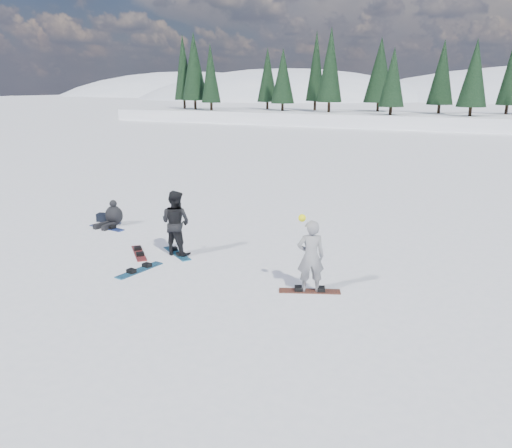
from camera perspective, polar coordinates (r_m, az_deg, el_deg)
The scene contains 11 objects.
ground at distance 13.23m, azimuth -3.66°, elevation -6.13°, with size 420.00×420.00×0.00m, color white.
alpine_backdrop at distance 201.52m, azimuth 21.02°, elevation 9.17°, with size 412.50×227.00×53.20m.
snowboarder_woman at distance 12.08m, azimuth 6.26°, elevation -3.69°, with size 0.79×0.70×1.97m.
snowboarder_man at distance 14.91m, azimuth -9.17°, elevation 0.15°, with size 0.94×0.74×1.94m, color black.
seated_rider at distance 18.68m, azimuth -16.03°, elevation 0.92°, with size 0.71×1.12×0.92m.
gear_bag at distance 19.38m, azimuth -17.03°, elevation 0.73°, with size 0.45×0.30×0.30m, color black.
snowboard_woman at distance 12.41m, azimuth 6.14°, elevation -7.64°, with size 1.50×0.28×0.03m, color brown.
snowboard_man at distance 15.19m, azimuth -9.02°, elevation -3.33°, with size 1.50×0.28×0.03m, color #19648C.
snowboard_loose_b at distance 15.43m, azimuth -13.23°, elevation -3.26°, with size 1.50×0.28×0.03m, color maroon.
snowboard_loose_a at distance 14.04m, azimuth -13.18°, elevation -5.16°, with size 1.50×0.28×0.03m, color #19618C.
snowboard_loose_c at distance 18.46m, azimuth -16.69°, elevation -0.40°, with size 1.50×0.28×0.03m, color navy.
Camera 1 is at (6.12, -10.67, 4.88)m, focal length 35.00 mm.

